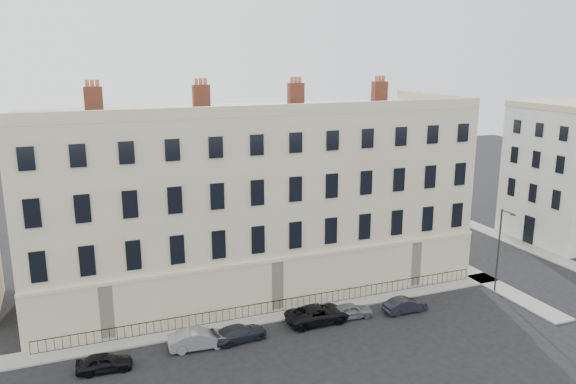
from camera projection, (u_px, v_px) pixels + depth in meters
name	position (u px, v px, depth m)	size (l,w,h in m)	color
ground	(384.00, 330.00, 40.31)	(160.00, 160.00, 0.00)	black
terrace	(252.00, 198.00, 47.22)	(36.22, 12.22, 17.00)	#C5B792
adjacent_building	(571.00, 175.00, 59.00)	(10.00, 10.00, 14.00)	silver
pavement_terrace	(231.00, 323.00, 41.22)	(48.00, 2.00, 0.12)	gray
pavement_east_return	(460.00, 267.00, 52.18)	(2.00, 24.00, 0.12)	gray
pavement_adjacent	(528.00, 247.00, 57.57)	(2.00, 20.00, 0.12)	gray
railings	(280.00, 306.00, 42.90)	(35.00, 0.04, 0.96)	black
car_a	(104.00, 362.00, 34.93)	(1.37, 3.41, 1.16)	black
car_b	(199.00, 339.00, 37.67)	(1.40, 4.01, 1.32)	gray
car_c	(240.00, 333.00, 38.69)	(1.58, 3.89, 1.13)	black
car_d	(318.00, 314.00, 41.31)	(2.22, 4.81, 1.34)	black
car_e	(351.00, 311.00, 42.08)	(1.35, 3.36, 1.14)	slate
car_f	(405.00, 305.00, 43.03)	(1.21, 3.46, 1.14)	black
streetlamp	(499.00, 247.00, 45.87)	(0.22, 1.55, 7.16)	#313136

